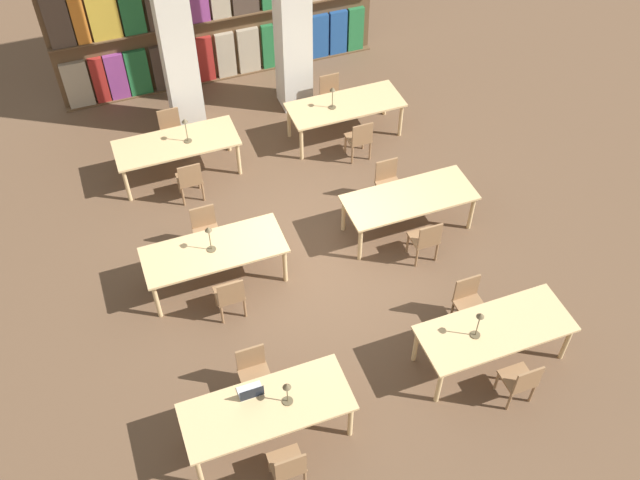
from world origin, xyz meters
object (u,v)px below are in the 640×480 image
at_px(reading_table_3, 409,200).
at_px(chair_9, 172,131).
at_px(chair_2, 521,380).
at_px(chair_11, 331,95).
at_px(chair_8, 190,179).
at_px(reading_table_0, 267,409).
at_px(chair_0, 288,466).
at_px(chair_1, 254,372).
at_px(desk_lamp_3, 186,126).
at_px(desk_lamp_0, 287,390).
at_px(chair_6, 426,239).
at_px(desk_lamp_2, 209,235).
at_px(chair_7, 388,182).
at_px(reading_table_5, 345,107).
at_px(chair_4, 230,295).
at_px(chair_5, 206,230).
at_px(desk_lamp_4, 332,94).
at_px(reading_table_4, 177,146).
at_px(chair_10, 360,138).
at_px(reading_table_1, 495,331).
at_px(chair_3, 469,301).
at_px(desk_lamp_1, 479,321).
at_px(reading_table_2, 214,253).
at_px(laptop, 251,392).

relative_size(reading_table_3, chair_9, 2.52).
xyz_separation_m(chair_2, chair_11, (-0.04, 7.02, 0.00)).
bearing_deg(chair_8, reading_table_0, -91.50).
distance_m(chair_0, chair_1, 1.45).
bearing_deg(reading_table_3, desk_lamp_3, 138.89).
bearing_deg(desk_lamp_0, chair_11, 64.28).
bearing_deg(chair_6, desk_lamp_2, 167.73).
bearing_deg(chair_9, chair_7, 139.59).
distance_m(chair_0, reading_table_5, 7.16).
bearing_deg(chair_1, chair_4, -92.30).
distance_m(chair_4, chair_9, 4.20).
distance_m(chair_1, chair_5, 2.87).
bearing_deg(chair_5, reading_table_3, 167.70).
bearing_deg(chair_8, chair_7, -21.81).
height_order(chair_8, desk_lamp_4, desk_lamp_4).
relative_size(chair_9, desk_lamp_3, 1.77).
distance_m(chair_1, chair_6, 3.61).
height_order(desk_lamp_2, chair_6, desk_lamp_2).
xyz_separation_m(chair_1, chair_2, (3.35, -1.40, 0.00)).
height_order(chair_5, reading_table_4, chair_5).
bearing_deg(chair_7, chair_2, 90.44).
xyz_separation_m(chair_2, desk_lamp_3, (-3.08, 6.25, 0.62)).
relative_size(chair_8, chair_10, 1.00).
distance_m(reading_table_1, desk_lamp_2, 4.39).
bearing_deg(chair_1, chair_2, 157.30).
relative_size(chair_6, chair_7, 1.00).
distance_m(reading_table_3, chair_8, 3.84).
bearing_deg(chair_5, chair_6, 156.09).
height_order(chair_3, desk_lamp_2, desk_lamp_2).
bearing_deg(desk_lamp_1, reading_table_4, 117.76).
xyz_separation_m(reading_table_2, reading_table_4, (0.03, 2.75, 0.00)).
bearing_deg(chair_8, chair_4, -90.82).
relative_size(chair_0, desk_lamp_4, 1.93).
xyz_separation_m(reading_table_3, reading_table_4, (-3.29, 2.74, 0.00)).
bearing_deg(chair_4, desk_lamp_1, -35.59).
bearing_deg(desk_lamp_4, desk_lamp_2, -138.19).
bearing_deg(chair_0, chair_11, 64.89).
distance_m(reading_table_4, chair_11, 3.34).
bearing_deg(chair_9, chair_4, 89.46).
xyz_separation_m(reading_table_0, chair_9, (0.13, 6.35, -0.21)).
bearing_deg(chair_9, chair_10, 155.64).
distance_m(laptop, chair_9, 6.12).
height_order(chair_0, reading_table_2, chair_0).
relative_size(reading_table_0, desk_lamp_0, 5.39).
relative_size(chair_8, desk_lamp_4, 1.93).
distance_m(reading_table_1, chair_5, 4.83).
bearing_deg(desk_lamp_0, desk_lamp_1, 1.45).
distance_m(reading_table_1, reading_table_2, 4.35).
xyz_separation_m(chair_0, chair_2, (3.35, 0.05, 0.00)).
bearing_deg(chair_8, desk_lamp_3, 75.81).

